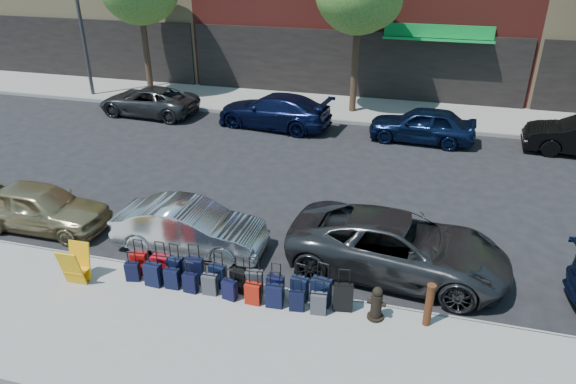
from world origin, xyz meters
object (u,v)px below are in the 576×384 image
(streetlight, at_px, (81,3))
(display_rack, at_px, (76,265))
(bollard, at_px, (429,304))
(car_near_1, at_px, (190,227))
(car_far_1, at_px, (274,111))
(car_far_2, at_px, (422,125))
(car_near_0, at_px, (41,207))
(car_far_0, at_px, (148,101))
(car_near_2, at_px, (398,246))
(fire_hydrant, at_px, (376,304))
(suitcase_front_5, at_px, (239,281))

(streetlight, distance_m, display_rack, 17.38)
(bollard, xyz_separation_m, car_near_1, (-6.17, 1.61, -0.01))
(car_far_1, height_order, car_far_2, car_far_1)
(car_near_0, height_order, car_far_2, car_far_2)
(streetlight, xyz_separation_m, car_far_0, (4.11, -1.91, -4.01))
(car_near_0, relative_size, car_near_2, 0.73)
(car_far_1, relative_size, car_far_2, 1.20)
(streetlight, height_order, car_near_0, streetlight)
(streetlight, height_order, fire_hydrant, streetlight)
(suitcase_front_5, height_order, car_far_1, car_far_1)
(car_near_1, bearing_deg, bollard, -105.61)
(suitcase_front_5, distance_m, display_rack, 3.90)
(suitcase_front_5, bearing_deg, bollard, 9.83)
(streetlight, relative_size, car_far_1, 1.59)
(car_near_1, bearing_deg, fire_hydrant, -109.35)
(suitcase_front_5, bearing_deg, car_far_2, 82.40)
(fire_hydrant, distance_m, car_far_0, 16.80)
(streetlight, bearing_deg, suitcase_front_5, -46.66)
(suitcase_front_5, distance_m, car_far_0, 14.65)
(streetlight, height_order, suitcase_front_5, streetlight)
(streetlight, distance_m, car_far_2, 17.16)
(streetlight, bearing_deg, fire_hydrant, -40.63)
(car_near_1, bearing_deg, car_far_2, -30.67)
(suitcase_front_5, bearing_deg, display_rack, -160.21)
(car_near_1, xyz_separation_m, car_far_0, (-6.81, 10.15, -0.02))
(bollard, height_order, car_far_2, car_far_2)
(car_near_0, relative_size, car_far_2, 0.94)
(car_far_0, bearing_deg, suitcase_front_5, 40.06)
(car_near_2, xyz_separation_m, car_far_2, (0.26, 9.49, -0.03))
(car_far_0, bearing_deg, bollard, 51.14)
(streetlight, height_order, car_far_0, streetlight)
(car_far_0, distance_m, car_far_2, 12.45)
(fire_hydrant, distance_m, car_far_1, 13.06)
(suitcase_front_5, xyz_separation_m, display_rack, (-3.84, -0.65, 0.18))
(bollard, bearing_deg, display_rack, -175.61)
(suitcase_front_5, xyz_separation_m, car_far_1, (-2.61, 11.60, 0.29))
(bollard, relative_size, display_rack, 1.07)
(car_near_0, bearing_deg, bollard, -98.58)
(bollard, distance_m, car_far_0, 17.52)
(display_rack, bearing_deg, car_far_1, 82.60)
(suitcase_front_5, xyz_separation_m, car_far_0, (-8.76, 11.73, 0.21))
(car_near_0, bearing_deg, streetlight, 27.26)
(fire_hydrant, height_order, car_near_1, car_near_1)
(fire_hydrant, bearing_deg, car_far_0, 143.48)
(car_far_1, distance_m, car_far_2, 6.29)
(bollard, distance_m, car_near_0, 10.86)
(fire_hydrant, bearing_deg, display_rack, -167.31)
(car_far_2, bearing_deg, display_rack, -28.79)
(fire_hydrant, bearing_deg, car_near_0, 178.75)
(car_near_0, bearing_deg, car_far_0, 11.98)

